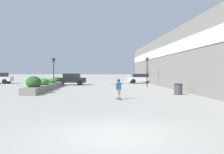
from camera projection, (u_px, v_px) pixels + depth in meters
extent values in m
plane|color=#A3A099|center=(114.00, 135.00, 7.08)|extent=(300.00, 300.00, 0.00)
cube|color=gray|center=(168.00, 61.00, 28.03)|extent=(0.60, 47.63, 6.00)
cube|color=white|center=(155.00, 54.00, 32.69)|extent=(0.06, 38.22, 1.08)
cube|color=slate|center=(48.00, 86.00, 25.66)|extent=(1.22, 14.62, 0.54)
ellipsoid|color=#234C1E|center=(34.00, 82.00, 20.31)|extent=(1.22, 1.35, 1.01)
ellipsoid|color=#33702D|center=(44.00, 82.00, 23.63)|extent=(1.02, 1.22, 0.73)
ellipsoid|color=#33702D|center=(52.00, 81.00, 27.41)|extent=(1.01, 0.83, 0.61)
ellipsoid|color=#286028|center=(56.00, 79.00, 31.26)|extent=(0.86, 1.03, 0.69)
cube|color=black|center=(119.00, 98.00, 15.98)|extent=(0.44, 0.75, 0.01)
cylinder|color=beige|center=(116.00, 99.00, 16.18)|extent=(0.07, 0.07, 0.05)
cylinder|color=beige|center=(118.00, 99.00, 16.25)|extent=(0.07, 0.07, 0.05)
cylinder|color=beige|center=(119.00, 100.00, 15.71)|extent=(0.07, 0.07, 0.05)
cylinder|color=beige|center=(121.00, 100.00, 15.78)|extent=(0.07, 0.07, 0.05)
cylinder|color=tan|center=(118.00, 94.00, 15.94)|extent=(0.13, 0.13, 0.56)
cylinder|color=tan|center=(120.00, 94.00, 16.00)|extent=(0.13, 0.13, 0.56)
cube|color=gray|center=(119.00, 91.00, 15.97)|extent=(0.25, 0.23, 0.20)
cube|color=#234C8C|center=(119.00, 86.00, 15.96)|extent=(0.35, 0.26, 0.44)
cylinder|color=tan|center=(113.00, 84.00, 15.81)|extent=(0.41, 0.22, 0.07)
cylinder|color=tan|center=(124.00, 83.00, 16.10)|extent=(0.41, 0.22, 0.07)
sphere|color=tan|center=(119.00, 81.00, 15.95)|extent=(0.18, 0.18, 0.18)
sphere|color=black|center=(119.00, 81.00, 15.95)|extent=(0.21, 0.21, 0.21)
cylinder|color=#38383D|center=(178.00, 90.00, 19.37)|extent=(0.63, 0.63, 0.81)
cylinder|color=black|center=(178.00, 84.00, 19.36)|extent=(0.66, 0.66, 0.05)
cube|color=#BCBCC1|center=(208.00, 79.00, 38.37)|extent=(4.20, 1.78, 0.67)
cube|color=black|center=(207.00, 75.00, 38.35)|extent=(2.31, 1.57, 0.50)
cylinder|color=black|center=(214.00, 81.00, 39.29)|extent=(0.64, 0.22, 0.64)
cylinder|color=black|center=(219.00, 81.00, 37.60)|extent=(0.64, 0.22, 0.64)
cylinder|color=black|center=(198.00, 81.00, 39.16)|extent=(0.64, 0.22, 0.64)
cylinder|color=black|center=(202.00, 81.00, 37.47)|extent=(0.64, 0.22, 0.64)
cube|color=#BCBCC1|center=(141.00, 79.00, 38.02)|extent=(4.21, 1.92, 0.61)
cube|color=black|center=(140.00, 75.00, 38.00)|extent=(2.31, 1.69, 0.50)
cylinder|color=black|center=(148.00, 81.00, 39.01)|extent=(0.68, 0.22, 0.68)
cylinder|color=black|center=(151.00, 81.00, 37.19)|extent=(0.68, 0.22, 0.68)
cylinder|color=black|center=(132.00, 81.00, 38.87)|extent=(0.68, 0.22, 0.68)
cylinder|color=black|center=(133.00, 81.00, 37.05)|extent=(0.68, 0.22, 0.68)
cylinder|color=black|center=(5.00, 81.00, 36.27)|extent=(0.70, 0.22, 0.70)
cylinder|color=black|center=(9.00, 81.00, 37.93)|extent=(0.70, 0.22, 0.70)
cube|color=black|center=(71.00, 80.00, 33.16)|extent=(4.06, 1.72, 0.62)
cube|color=black|center=(72.00, 76.00, 33.16)|extent=(2.23, 1.52, 0.57)
cylinder|color=black|center=(60.00, 83.00, 32.29)|extent=(0.68, 0.22, 0.68)
cylinder|color=black|center=(62.00, 82.00, 33.92)|extent=(0.68, 0.22, 0.68)
cylinder|color=black|center=(80.00, 83.00, 32.42)|extent=(0.68, 0.22, 0.68)
cylinder|color=black|center=(81.00, 82.00, 34.05)|extent=(0.68, 0.22, 0.68)
cylinder|color=black|center=(54.00, 74.00, 29.51)|extent=(0.11, 0.11, 2.93)
cube|color=black|center=(54.00, 60.00, 29.47)|extent=(0.28, 0.20, 0.45)
sphere|color=#2D2823|center=(53.00, 59.00, 29.35)|extent=(0.15, 0.15, 0.15)
sphere|color=#2D2823|center=(53.00, 60.00, 29.35)|extent=(0.15, 0.15, 0.15)
sphere|color=green|center=(53.00, 61.00, 29.35)|extent=(0.15, 0.15, 0.15)
cylinder|color=black|center=(147.00, 74.00, 29.96)|extent=(0.11, 0.11, 3.02)
cube|color=black|center=(147.00, 59.00, 29.92)|extent=(0.28, 0.20, 0.45)
sphere|color=#2D2823|center=(147.00, 58.00, 29.79)|extent=(0.15, 0.15, 0.15)
sphere|color=#2D2823|center=(147.00, 59.00, 29.80)|extent=(0.15, 0.15, 0.15)
sphere|color=green|center=(147.00, 61.00, 29.80)|extent=(0.15, 0.15, 0.15)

